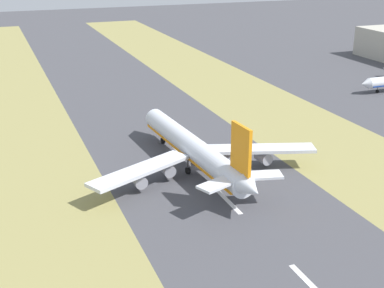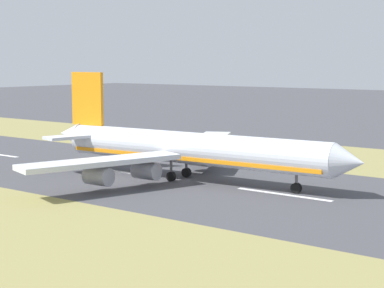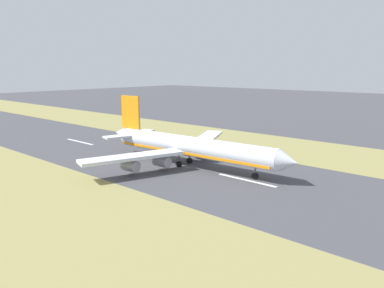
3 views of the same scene
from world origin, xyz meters
TOP-DOWN VIEW (x-y plane):
  - ground_plane at (0.00, 0.00)m, footprint 800.00×800.00m
  - grass_median_west at (-45.00, 0.00)m, footprint 40.00×600.00m
  - grass_median_east at (45.00, 0.00)m, footprint 40.00×600.00m
  - centreline_dash_near at (0.00, -59.28)m, footprint 1.20×18.00m
  - centreline_dash_mid at (0.00, -19.28)m, footprint 1.20×18.00m
  - centreline_dash_far at (0.00, 20.72)m, footprint 1.20×18.00m
  - airplane_main_jet at (-0.66, -1.18)m, footprint 63.99×67.22m

SIDE VIEW (x-z plane):
  - ground_plane at x=0.00m, z-range 0.00..0.00m
  - grass_median_west at x=-45.00m, z-range 0.00..0.01m
  - grass_median_east at x=45.00m, z-range 0.00..0.01m
  - centreline_dash_near at x=0.00m, z-range 0.00..0.01m
  - centreline_dash_mid at x=0.00m, z-range 0.00..0.01m
  - centreline_dash_far at x=0.00m, z-range 0.00..0.01m
  - airplane_main_jet at x=-0.66m, z-range -4.08..16.12m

